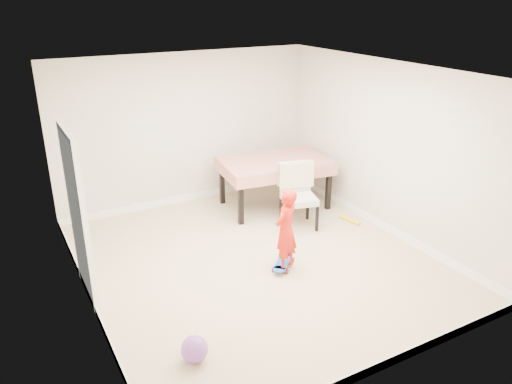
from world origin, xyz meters
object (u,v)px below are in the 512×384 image
dining_chair (299,197)px  balloon (194,349)px  skateboard (283,264)px  dining_table (275,183)px  child (286,232)px

dining_chair → balloon: (-2.65, -2.10, -0.37)m
dining_chair → skateboard: size_ratio=1.71×
dining_table → balloon: (-2.74, -3.00, -0.29)m
dining_chair → balloon: size_ratio=3.65×
dining_chair → skateboard: dining_chair is taller
dining_chair → skateboard: (-0.88, -0.95, -0.47)m
dining_table → child: child is taller
child → dining_chair: bearing=-159.8°
skateboard → balloon: (-1.78, -1.15, 0.10)m
dining_chair → balloon: dining_chair is taller
skateboard → dining_chair: bearing=4.1°
dining_table → skateboard: size_ratio=3.01×
skateboard → dining_table: bearing=19.2°
dining_table → dining_chair: (-0.09, -0.89, 0.09)m
dining_table → balloon: size_ratio=6.43×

